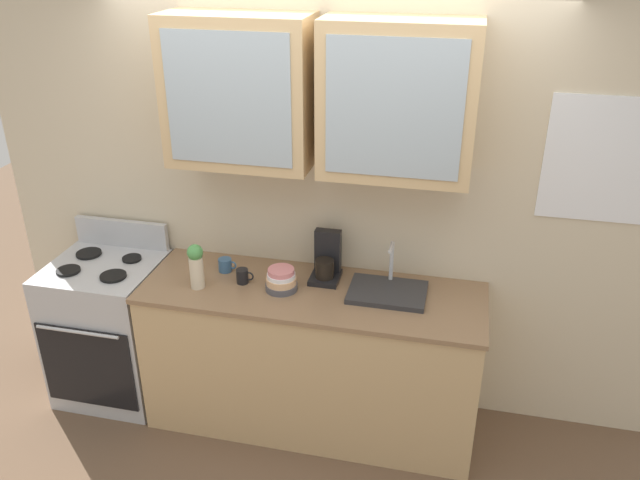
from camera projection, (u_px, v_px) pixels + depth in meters
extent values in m
plane|color=brown|center=(312.00, 417.00, 4.13)|extent=(10.00, 10.00, 0.00)
cube|color=beige|center=(326.00, 209.00, 3.89)|extent=(4.18, 0.10, 2.57)
cube|color=tan|center=(240.00, 92.00, 3.45)|extent=(0.79, 0.36, 0.80)
cube|color=#9EADB7|center=(228.00, 100.00, 3.29)|extent=(0.67, 0.01, 0.68)
cube|color=tan|center=(398.00, 100.00, 3.28)|extent=(0.79, 0.36, 0.80)
cube|color=#9EADB7|center=(394.00, 110.00, 3.12)|extent=(0.67, 0.01, 0.68)
cube|color=white|center=(599.00, 160.00, 3.35)|extent=(0.55, 0.01, 0.68)
cube|color=tan|center=(312.00, 359.00, 3.93)|extent=(1.96, 0.64, 0.91)
cube|color=#8C6B4C|center=(311.00, 293.00, 3.72)|extent=(1.98, 0.66, 0.03)
cube|color=silver|center=(112.00, 329.00, 4.19)|extent=(0.66, 0.62, 0.93)
cube|color=black|center=(87.00, 368.00, 3.95)|extent=(0.61, 0.01, 0.56)
cylinder|color=silver|center=(77.00, 332.00, 3.80)|extent=(0.53, 0.02, 0.02)
cube|color=silver|center=(122.00, 233.00, 4.20)|extent=(0.63, 0.04, 0.18)
cylinder|color=black|center=(68.00, 271.00, 3.91)|extent=(0.14, 0.14, 0.02)
cylinder|color=black|center=(113.00, 276.00, 3.85)|extent=(0.16, 0.16, 0.02)
cylinder|color=black|center=(89.00, 253.00, 4.11)|extent=(0.16, 0.16, 0.02)
cylinder|color=black|center=(132.00, 258.00, 4.05)|extent=(0.12, 0.12, 0.02)
cube|color=#2D2D30|center=(387.00, 292.00, 3.67)|extent=(0.44, 0.32, 0.03)
cylinder|color=silver|center=(391.00, 261.00, 3.73)|extent=(0.02, 0.02, 0.24)
cylinder|color=silver|center=(391.00, 247.00, 3.62)|extent=(0.02, 0.12, 0.02)
cylinder|color=#4C4C54|center=(281.00, 286.00, 3.72)|extent=(0.18, 0.18, 0.04)
cylinder|color=#E0AD7F|center=(281.00, 281.00, 3.71)|extent=(0.17, 0.17, 0.05)
cylinder|color=white|center=(281.00, 276.00, 3.69)|extent=(0.16, 0.16, 0.04)
cylinder|color=#D87F84|center=(281.00, 272.00, 3.68)|extent=(0.15, 0.15, 0.04)
cylinder|color=beige|center=(197.00, 272.00, 3.71)|extent=(0.08, 0.08, 0.19)
sphere|color=#4C994C|center=(195.00, 252.00, 3.66)|extent=(0.09, 0.09, 0.09)
cylinder|color=#38608C|center=(225.00, 265.00, 3.91)|extent=(0.08, 0.08, 0.08)
torus|color=#38608C|center=(232.00, 265.00, 3.90)|extent=(0.05, 0.01, 0.05)
cylinder|color=black|center=(242.00, 276.00, 3.78)|extent=(0.07, 0.07, 0.09)
torus|color=black|center=(249.00, 276.00, 3.77)|extent=(0.06, 0.01, 0.06)
cube|color=black|center=(325.00, 277.00, 3.83)|extent=(0.17, 0.20, 0.03)
cylinder|color=black|center=(325.00, 269.00, 3.78)|extent=(0.11, 0.11, 0.11)
cube|color=black|center=(328.00, 250.00, 3.82)|extent=(0.15, 0.06, 0.26)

